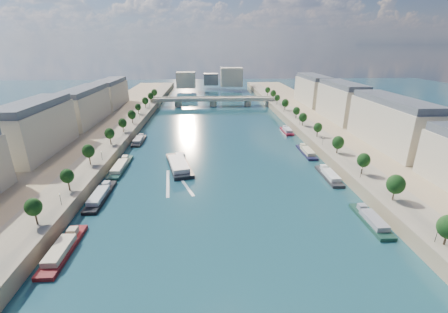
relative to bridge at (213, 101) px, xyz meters
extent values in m
plane|color=#0B2834|center=(0.00, -118.48, -5.08)|extent=(700.00, 700.00, 0.00)
cube|color=#9E8460|center=(-72.00, -118.48, -2.58)|extent=(44.00, 520.00, 5.00)
cube|color=#9E8460|center=(72.00, -118.48, -2.58)|extent=(44.00, 520.00, 5.00)
cube|color=gray|center=(-57.00, -118.48, -0.03)|extent=(14.00, 520.00, 0.10)
cube|color=gray|center=(57.00, -118.48, -0.03)|extent=(14.00, 520.00, 0.10)
cylinder|color=#382B1E|center=(-55.00, -200.48, 1.83)|extent=(0.50, 0.50, 3.82)
ellipsoid|color=black|center=(-55.00, -200.48, 5.42)|extent=(4.80, 4.80, 5.52)
cylinder|color=#382B1E|center=(-55.00, -176.48, 1.83)|extent=(0.50, 0.50, 3.82)
ellipsoid|color=black|center=(-55.00, -176.48, 5.42)|extent=(4.80, 4.80, 5.52)
cylinder|color=#382B1E|center=(-55.00, -152.48, 1.83)|extent=(0.50, 0.50, 3.82)
ellipsoid|color=black|center=(-55.00, -152.48, 5.42)|extent=(4.80, 4.80, 5.52)
cylinder|color=#382B1E|center=(-55.00, -128.48, 1.83)|extent=(0.50, 0.50, 3.82)
ellipsoid|color=black|center=(-55.00, -128.48, 5.42)|extent=(4.80, 4.80, 5.52)
cylinder|color=#382B1E|center=(-55.00, -104.48, 1.83)|extent=(0.50, 0.50, 3.82)
ellipsoid|color=black|center=(-55.00, -104.48, 5.42)|extent=(4.80, 4.80, 5.52)
cylinder|color=#382B1E|center=(-55.00, -80.48, 1.83)|extent=(0.50, 0.50, 3.82)
ellipsoid|color=black|center=(-55.00, -80.48, 5.42)|extent=(4.80, 4.80, 5.52)
cylinder|color=#382B1E|center=(-55.00, -56.48, 1.83)|extent=(0.50, 0.50, 3.82)
ellipsoid|color=black|center=(-55.00, -56.48, 5.42)|extent=(4.80, 4.80, 5.52)
cylinder|color=#382B1E|center=(-55.00, -32.48, 1.83)|extent=(0.50, 0.50, 3.82)
ellipsoid|color=black|center=(-55.00, -32.48, 5.42)|extent=(4.80, 4.80, 5.52)
cylinder|color=#382B1E|center=(-55.00, -8.48, 1.83)|extent=(0.50, 0.50, 3.82)
ellipsoid|color=black|center=(-55.00, -8.48, 5.42)|extent=(4.80, 4.80, 5.52)
cylinder|color=#382B1E|center=(-55.00, 15.52, 1.83)|extent=(0.50, 0.50, 3.82)
ellipsoid|color=black|center=(-55.00, 15.52, 5.42)|extent=(4.80, 4.80, 5.52)
cylinder|color=#382B1E|center=(55.00, -192.48, 1.83)|extent=(0.50, 0.50, 3.82)
ellipsoid|color=black|center=(55.00, -192.48, 5.42)|extent=(4.80, 4.80, 5.52)
cylinder|color=#382B1E|center=(55.00, -168.48, 1.83)|extent=(0.50, 0.50, 3.82)
ellipsoid|color=black|center=(55.00, -168.48, 5.42)|extent=(4.80, 4.80, 5.52)
cylinder|color=#382B1E|center=(55.00, -144.48, 1.83)|extent=(0.50, 0.50, 3.82)
ellipsoid|color=black|center=(55.00, -144.48, 5.42)|extent=(4.80, 4.80, 5.52)
cylinder|color=#382B1E|center=(55.00, -120.48, 1.83)|extent=(0.50, 0.50, 3.82)
ellipsoid|color=black|center=(55.00, -120.48, 5.42)|extent=(4.80, 4.80, 5.52)
cylinder|color=#382B1E|center=(55.00, -96.48, 1.83)|extent=(0.50, 0.50, 3.82)
ellipsoid|color=black|center=(55.00, -96.48, 5.42)|extent=(4.80, 4.80, 5.52)
cylinder|color=#382B1E|center=(55.00, -72.48, 1.83)|extent=(0.50, 0.50, 3.82)
ellipsoid|color=black|center=(55.00, -72.48, 5.42)|extent=(4.80, 4.80, 5.52)
cylinder|color=#382B1E|center=(55.00, -48.48, 1.83)|extent=(0.50, 0.50, 3.82)
ellipsoid|color=black|center=(55.00, -48.48, 5.42)|extent=(4.80, 4.80, 5.52)
cylinder|color=#382B1E|center=(55.00, -24.48, 1.83)|extent=(0.50, 0.50, 3.82)
ellipsoid|color=black|center=(55.00, -24.48, 5.42)|extent=(4.80, 4.80, 5.52)
cylinder|color=#382B1E|center=(55.00, -0.48, 1.83)|extent=(0.50, 0.50, 3.82)
ellipsoid|color=black|center=(55.00, -0.48, 5.42)|extent=(4.80, 4.80, 5.52)
cylinder|color=#382B1E|center=(55.00, 23.52, 1.83)|extent=(0.50, 0.50, 3.82)
ellipsoid|color=black|center=(55.00, 23.52, 5.42)|extent=(4.80, 4.80, 5.52)
cylinder|color=black|center=(-52.50, -188.48, 1.92)|extent=(0.14, 0.14, 4.00)
sphere|color=#FFE5B2|center=(-52.50, -188.48, 4.02)|extent=(0.36, 0.36, 0.36)
cylinder|color=black|center=(-52.50, -148.48, 1.92)|extent=(0.14, 0.14, 4.00)
sphere|color=#FFE5B2|center=(-52.50, -148.48, 4.02)|extent=(0.36, 0.36, 0.36)
cylinder|color=black|center=(-52.50, -108.48, 1.92)|extent=(0.14, 0.14, 4.00)
sphere|color=#FFE5B2|center=(-52.50, -108.48, 4.02)|extent=(0.36, 0.36, 0.36)
cylinder|color=black|center=(-52.50, -68.48, 1.92)|extent=(0.14, 0.14, 4.00)
sphere|color=#FFE5B2|center=(-52.50, -68.48, 4.02)|extent=(0.36, 0.36, 0.36)
cylinder|color=black|center=(-52.50, -28.48, 1.92)|extent=(0.14, 0.14, 4.00)
sphere|color=#FFE5B2|center=(-52.50, -28.48, 4.02)|extent=(0.36, 0.36, 0.36)
cylinder|color=black|center=(52.50, -213.48, 1.92)|extent=(0.14, 0.14, 4.00)
sphere|color=#FFE5B2|center=(52.50, -213.48, 4.02)|extent=(0.36, 0.36, 0.36)
cylinder|color=black|center=(52.50, -173.48, 1.92)|extent=(0.14, 0.14, 4.00)
sphere|color=#FFE5B2|center=(52.50, -173.48, 4.02)|extent=(0.36, 0.36, 0.36)
cylinder|color=black|center=(52.50, -133.48, 1.92)|extent=(0.14, 0.14, 4.00)
sphere|color=#FFE5B2|center=(52.50, -133.48, 4.02)|extent=(0.36, 0.36, 0.36)
cylinder|color=black|center=(52.50, -93.48, 1.92)|extent=(0.14, 0.14, 4.00)
sphere|color=#FFE5B2|center=(52.50, -93.48, 4.02)|extent=(0.36, 0.36, 0.36)
cylinder|color=black|center=(52.50, -53.48, 1.92)|extent=(0.14, 0.14, 4.00)
sphere|color=#FFE5B2|center=(52.50, -53.48, 4.02)|extent=(0.36, 0.36, 0.36)
cylinder|color=black|center=(52.50, -13.48, 1.92)|extent=(0.14, 0.14, 4.00)
sphere|color=#FFE5B2|center=(52.50, -13.48, 4.02)|extent=(0.36, 0.36, 0.36)
cube|color=#C2AF95|center=(-85.00, -135.48, 9.92)|extent=(16.00, 52.00, 20.00)
cube|color=#474C54|center=(-85.00, -135.48, 21.52)|extent=(14.72, 50.44, 3.20)
cube|color=#C2AF95|center=(-85.00, -77.48, 9.92)|extent=(16.00, 52.00, 20.00)
cube|color=#474C54|center=(-85.00, -77.48, 21.52)|extent=(14.72, 50.44, 3.20)
cube|color=#C2AF95|center=(-85.00, -19.48, 9.92)|extent=(16.00, 52.00, 20.00)
cube|color=#474C54|center=(-85.00, -19.48, 21.52)|extent=(14.72, 50.44, 3.20)
cube|color=#C2AF95|center=(85.00, -135.48, 9.92)|extent=(16.00, 52.00, 20.00)
cube|color=#474C54|center=(85.00, -135.48, 21.52)|extent=(14.72, 50.44, 3.20)
cube|color=#C2AF95|center=(85.00, -77.48, 9.92)|extent=(16.00, 52.00, 20.00)
cube|color=#474C54|center=(85.00, -77.48, 21.52)|extent=(14.72, 50.44, 3.20)
cube|color=#C2AF95|center=(85.00, -19.48, 9.92)|extent=(16.00, 52.00, 20.00)
cube|color=#474C54|center=(85.00, -19.48, 21.52)|extent=(14.72, 50.44, 3.20)
cube|color=#C2AF95|center=(-30.00, 91.52, 8.92)|extent=(22.00, 18.00, 18.00)
cube|color=#C2AF95|center=(25.00, 101.52, 10.92)|extent=(26.00, 20.00, 22.00)
cube|color=#474C54|center=(0.00, 116.52, 6.92)|extent=(18.00, 16.00, 14.00)
cube|color=#C1B79E|center=(0.00, 0.00, 1.12)|extent=(112.00, 11.00, 2.20)
cube|color=#C1B79E|center=(0.00, -5.00, 2.62)|extent=(112.00, 0.80, 0.90)
cube|color=#C1B79E|center=(0.00, 5.00, 2.62)|extent=(112.00, 0.80, 0.90)
cylinder|color=#C1B79E|center=(-32.00, 0.00, -2.58)|extent=(6.40, 6.40, 5.00)
cylinder|color=#C1B79E|center=(0.00, 0.00, -2.58)|extent=(6.40, 6.40, 5.00)
cylinder|color=#C1B79E|center=(32.00, 0.00, -2.58)|extent=(6.40, 6.40, 5.00)
cube|color=#C1B79E|center=(-52.00, 0.00, -2.58)|extent=(6.00, 12.00, 5.00)
cube|color=#C1B79E|center=(52.00, 0.00, -2.58)|extent=(6.00, 12.00, 5.00)
cube|color=black|center=(-19.10, -146.02, -4.60)|extent=(15.44, 31.46, 2.16)
cube|color=white|center=(-19.10, -148.44, -2.55)|extent=(11.47, 20.79, 1.95)
cube|color=white|center=(-19.10, -136.94, -2.62)|extent=(5.05, 4.54, 1.80)
cube|color=silver|center=(-22.30, -163.02, -5.06)|extent=(4.10, 25.97, 0.04)
cube|color=silver|center=(-15.90, -163.02, -5.06)|extent=(10.20, 24.78, 0.04)
cube|color=maroon|center=(-45.50, -205.30, -4.78)|extent=(5.00, 22.27, 1.80)
cube|color=#C4B493|center=(-45.50, -207.08, -3.08)|extent=(4.10, 12.25, 1.60)
cube|color=#C4B493|center=(-45.50, -198.62, -2.98)|extent=(2.50, 2.67, 1.80)
cube|color=black|center=(-45.50, -174.49, -4.78)|extent=(5.00, 24.64, 1.80)
cube|color=#ABB1B7|center=(-45.50, -176.46, -3.08)|extent=(4.10, 13.55, 1.60)
cube|color=#ABB1B7|center=(-45.50, -167.10, -2.98)|extent=(2.50, 2.96, 1.80)
cube|color=#194036|center=(-45.50, -146.35, -4.78)|extent=(5.00, 27.46, 1.80)
cube|color=#F4E5C2|center=(-45.50, -148.55, -3.08)|extent=(4.10, 15.10, 1.60)
cube|color=#F4E5C2|center=(-45.50, -138.11, -2.98)|extent=(2.50, 3.30, 1.80)
cube|color=black|center=(-45.50, -106.52, -4.78)|extent=(5.00, 20.81, 1.80)
cube|color=gray|center=(-45.50, -108.18, -3.08)|extent=(4.10, 11.45, 1.60)
cube|color=gray|center=(-45.50, -100.27, -2.98)|extent=(2.50, 2.50, 1.80)
cube|color=#173B2F|center=(45.50, -196.10, -4.78)|extent=(5.00, 20.28, 1.80)
cube|color=gray|center=(45.50, -197.72, -3.08)|extent=(4.10, 11.15, 1.60)
cube|color=gray|center=(45.50, -190.02, -2.98)|extent=(2.50, 2.43, 1.80)
cube|color=#29282B|center=(45.50, -161.59, -4.78)|extent=(5.00, 21.38, 1.80)
cube|color=silver|center=(45.50, -163.30, -3.08)|extent=(4.10, 11.76, 1.60)
cube|color=silver|center=(45.50, -155.18, -2.98)|extent=(2.50, 2.57, 1.80)
cube|color=#191938|center=(45.50, -131.38, -4.78)|extent=(5.00, 22.31, 1.80)
cube|color=beige|center=(45.50, -133.17, -3.08)|extent=(4.10, 12.27, 1.60)
cube|color=beige|center=(45.50, -124.69, -2.98)|extent=(2.50, 2.68, 1.80)
cube|color=maroon|center=(45.50, -90.94, -4.78)|extent=(5.00, 18.28, 1.80)
cube|color=#AFB2BC|center=(45.50, -92.40, -3.08)|extent=(4.10, 10.06, 1.60)
cube|color=#AFB2BC|center=(45.50, -85.46, -2.98)|extent=(2.50, 2.19, 1.80)
camera|label=1|loc=(-5.67, -275.02, 47.89)|focal=24.00mm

